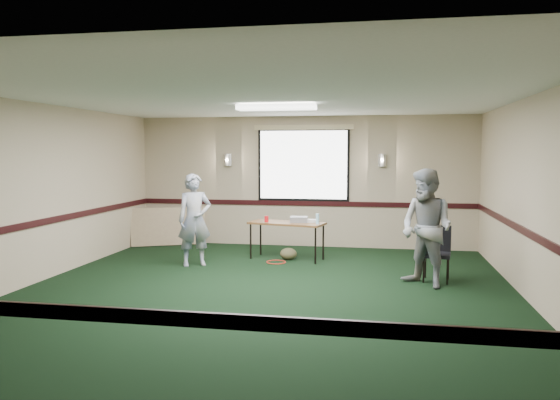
% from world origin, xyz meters
% --- Properties ---
extents(ground, '(8.00, 8.00, 0.00)m').
position_xyz_m(ground, '(0.00, 0.00, 0.00)').
color(ground, black).
rests_on(ground, ground).
extents(room_shell, '(8.00, 8.02, 8.00)m').
position_xyz_m(room_shell, '(0.00, 2.12, 1.58)').
color(room_shell, tan).
rests_on(room_shell, ground).
extents(folding_table, '(1.45, 0.83, 0.68)m').
position_xyz_m(folding_table, '(-0.10, 2.53, 0.63)').
color(folding_table, '#552F18').
rests_on(folding_table, ground).
extents(projector, '(0.34, 0.29, 0.10)m').
position_xyz_m(projector, '(0.12, 2.56, 0.74)').
color(projector, gray).
rests_on(projector, folding_table).
extents(game_console, '(0.25, 0.22, 0.06)m').
position_xyz_m(game_console, '(0.33, 2.59, 0.71)').
color(game_console, silver).
rests_on(game_console, folding_table).
extents(red_cup, '(0.07, 0.07, 0.11)m').
position_xyz_m(red_cup, '(-0.47, 2.50, 0.74)').
color(red_cup, red).
rests_on(red_cup, folding_table).
extents(water_bottle, '(0.06, 0.06, 0.19)m').
position_xyz_m(water_bottle, '(0.48, 2.37, 0.78)').
color(water_bottle, '#9BDEFF').
rests_on(water_bottle, folding_table).
extents(duffel_bag, '(0.36, 0.31, 0.22)m').
position_xyz_m(duffel_bag, '(-0.06, 2.49, 0.11)').
color(duffel_bag, brown).
rests_on(duffel_bag, ground).
extents(cable_coil, '(0.44, 0.44, 0.02)m').
position_xyz_m(cable_coil, '(-0.23, 2.19, 0.01)').
color(cable_coil, red).
rests_on(cable_coil, ground).
extents(folded_table, '(1.50, 0.86, 0.79)m').
position_xyz_m(folded_table, '(-2.82, 3.60, 0.40)').
color(folded_table, '#A07E63').
rests_on(folded_table, ground).
extents(conference_chair, '(0.46, 0.48, 0.83)m').
position_xyz_m(conference_chair, '(2.44, 1.35, 0.49)').
color(conference_chair, black).
rests_on(conference_chair, ground).
extents(person_left, '(0.69, 0.62, 1.59)m').
position_xyz_m(person_left, '(-1.57, 1.71, 0.80)').
color(person_left, '#40568E').
rests_on(person_left, ground).
extents(person_right, '(1.06, 1.05, 1.72)m').
position_xyz_m(person_right, '(2.24, 0.90, 0.86)').
color(person_right, '#7991BD').
rests_on(person_right, ground).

